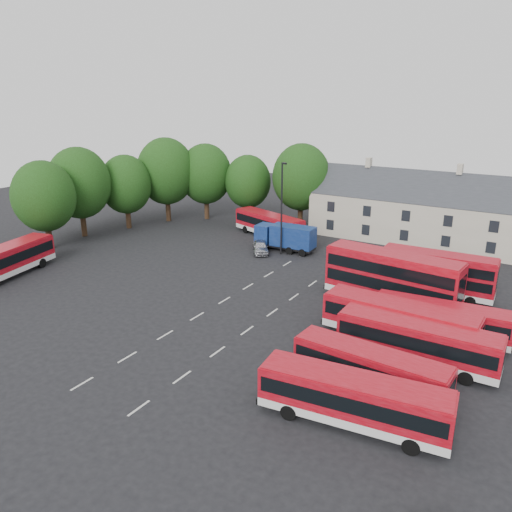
% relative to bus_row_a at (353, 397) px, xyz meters
% --- Properties ---
extents(ground, '(140.00, 140.00, 0.00)m').
position_rel_bus_row_a_xyz_m(ground, '(-16.36, 8.81, -1.80)').
color(ground, black).
rests_on(ground, ground).
extents(lane_markings, '(5.15, 33.80, 0.01)m').
position_rel_bus_row_a_xyz_m(lane_markings, '(-13.86, 10.81, -1.80)').
color(lane_markings, beige).
rests_on(lane_markings, ground).
extents(treeline, '(29.92, 32.59, 12.01)m').
position_rel_bus_row_a_xyz_m(treeline, '(-37.10, 28.18, 4.88)').
color(treeline, black).
rests_on(treeline, ground).
extents(terrace_houses, '(35.70, 7.13, 10.06)m').
position_rel_bus_row_a_xyz_m(terrace_houses, '(-2.36, 38.81, 2.06)').
color(terrace_houses, beige).
rests_on(terrace_houses, ground).
extents(bus_row_a, '(10.82, 3.58, 3.00)m').
position_rel_bus_row_a_xyz_m(bus_row_a, '(0.00, 0.00, 0.00)').
color(bus_row_a, silver).
rests_on(bus_row_a, ground).
extents(bus_row_b, '(9.91, 2.88, 2.77)m').
position_rel_bus_row_a_xyz_m(bus_row_b, '(-0.38, 3.86, -0.14)').
color(bus_row_b, silver).
rests_on(bus_row_b, ground).
extents(bus_row_c, '(10.82, 2.62, 3.05)m').
position_rel_bus_row_a_xyz_m(bus_row_c, '(1.25, 8.72, 0.03)').
color(bus_row_c, silver).
rests_on(bus_row_c, ground).
extents(bus_row_d, '(11.36, 3.02, 3.19)m').
position_rel_bus_row_a_xyz_m(bus_row_d, '(-0.67, 11.02, 0.11)').
color(bus_row_d, silver).
rests_on(bus_row_d, ground).
extents(bus_row_e, '(10.03, 3.11, 2.79)m').
position_rel_bus_row_a_xyz_m(bus_row_e, '(1.81, 13.47, -0.13)').
color(bus_row_e, silver).
rests_on(bus_row_e, ground).
extents(bus_dd_south, '(11.87, 3.75, 4.79)m').
position_rel_bus_row_a_xyz_m(bus_dd_south, '(-3.31, 17.68, 0.92)').
color(bus_dd_south, silver).
rests_on(bus_dd_south, ground).
extents(bus_dd_north, '(10.08, 2.60, 4.11)m').
position_rel_bus_row_a_xyz_m(bus_dd_north, '(-0.44, 22.05, 0.54)').
color(bus_dd_north, silver).
rests_on(bus_dd_north, ground).
extents(bus_west, '(4.99, 11.61, 3.20)m').
position_rel_bus_row_a_xyz_m(bus_west, '(-38.54, 4.09, 0.12)').
color(bus_west, silver).
rests_on(bus_west, ground).
extents(bus_north, '(11.08, 5.83, 3.07)m').
position_rel_bus_row_a_xyz_m(bus_north, '(-23.43, 30.99, 0.04)').
color(bus_north, silver).
rests_on(bus_north, ground).
extents(box_truck, '(7.26, 2.52, 3.14)m').
position_rel_bus_row_a_xyz_m(box_truck, '(-18.73, 26.86, -0.04)').
color(box_truck, black).
rests_on(box_truck, ground).
extents(silver_car, '(3.87, 4.49, 1.46)m').
position_rel_bus_row_a_xyz_m(silver_car, '(-20.93, 24.68, -1.07)').
color(silver_car, '#B3B5BC').
rests_on(silver_car, ground).
extents(lamppost, '(0.73, 0.47, 10.63)m').
position_rel_bus_row_a_xyz_m(lamppost, '(-18.55, 25.38, 3.87)').
color(lamppost, black).
rests_on(lamppost, ground).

